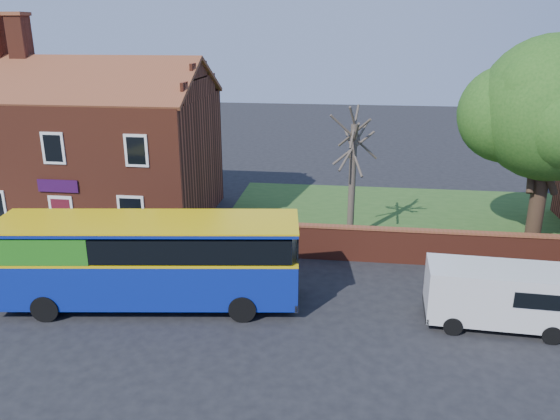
# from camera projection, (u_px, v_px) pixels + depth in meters

# --- Properties ---
(ground) EXTENTS (120.00, 120.00, 0.00)m
(ground) POSITION_uv_depth(u_px,v_px,m) (148.00, 331.00, 18.67)
(ground) COLOR black
(ground) RESTS_ON ground
(pavement) EXTENTS (18.00, 3.50, 0.12)m
(pavement) POSITION_uv_depth(u_px,v_px,m) (46.00, 254.00, 24.94)
(pavement) COLOR gray
(pavement) RESTS_ON ground
(kerb) EXTENTS (18.00, 0.15, 0.14)m
(kerb) POSITION_uv_depth(u_px,v_px,m) (25.00, 269.00, 23.29)
(kerb) COLOR slate
(kerb) RESTS_ON ground
(grass_strip) EXTENTS (26.00, 12.00, 0.04)m
(grass_strip) POSITION_uv_depth(u_px,v_px,m) (468.00, 221.00, 29.27)
(grass_strip) COLOR #426B28
(grass_strip) RESTS_ON ground
(shop_building) EXTENTS (12.30, 8.13, 10.50)m
(shop_building) POSITION_uv_depth(u_px,v_px,m) (95.00, 154.00, 29.28)
(shop_building) COLOR maroon
(shop_building) RESTS_ON ground
(boundary_wall) EXTENTS (22.00, 0.38, 1.60)m
(boundary_wall) POSITION_uv_depth(u_px,v_px,m) (496.00, 250.00, 23.37)
(boundary_wall) COLOR maroon
(boundary_wall) RESTS_ON ground
(bus) EXTENTS (11.15, 4.13, 3.31)m
(bus) POSITION_uv_depth(u_px,v_px,m) (140.00, 258.00, 19.94)
(bus) COLOR navy
(bus) RESTS_ON ground
(van_near) EXTENTS (4.98, 2.24, 2.15)m
(van_near) POSITION_uv_depth(u_px,v_px,m) (500.00, 294.00, 18.67)
(van_near) COLOR silver
(van_near) RESTS_ON ground
(large_tree) EXTENTS (7.97, 6.31, 9.72)m
(large_tree) POSITION_uv_depth(u_px,v_px,m) (552.00, 113.00, 23.74)
(large_tree) COLOR black
(large_tree) RESTS_ON ground
(bare_tree) EXTENTS (2.32, 2.77, 6.20)m
(bare_tree) POSITION_uv_depth(u_px,v_px,m) (352.00, 177.00, 25.79)
(bare_tree) COLOR #4C4238
(bare_tree) RESTS_ON ground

